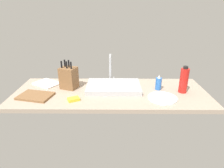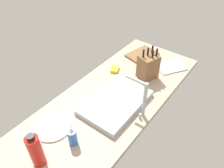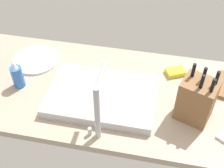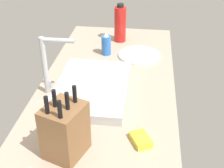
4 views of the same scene
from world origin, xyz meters
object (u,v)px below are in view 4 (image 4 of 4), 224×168
at_px(faucet, 48,61).
at_px(dinner_plate, 139,55).
at_px(water_bottle, 120,24).
at_px(sink_basin, 92,88).
at_px(soap_bottle, 106,44).
at_px(knife_block, 65,130).
at_px(dish_sponge, 141,139).

distance_m(faucet, dinner_plate, 0.60).
bearing_deg(water_bottle, dinner_plate, -147.07).
relative_size(sink_basin, soap_bottle, 3.51).
xyz_separation_m(knife_block, dinner_plate, (0.81, -0.22, -0.09)).
bearing_deg(soap_bottle, knife_block, 178.20).
height_order(sink_basin, water_bottle, water_bottle).
relative_size(sink_basin, dish_sponge, 5.36).
distance_m(faucet, soap_bottle, 0.49).
bearing_deg(dish_sponge, soap_bottle, 17.73).
bearing_deg(soap_bottle, dish_sponge, -162.27).
xyz_separation_m(faucet, soap_bottle, (0.43, -0.19, -0.10)).
distance_m(knife_block, dish_sponge, 0.28).
distance_m(faucet, water_bottle, 0.68).
bearing_deg(dinner_plate, soap_bottle, 88.83).
distance_m(knife_block, water_bottle, 1.01).
bearing_deg(soap_bottle, sink_basin, 178.64).
distance_m(soap_bottle, dish_sponge, 0.76).
bearing_deg(knife_block, dinner_plate, 4.96).
bearing_deg(sink_basin, soap_bottle, -1.36).
relative_size(knife_block, dish_sponge, 2.86).
bearing_deg(faucet, dish_sponge, -124.22).
bearing_deg(faucet, water_bottle, -21.62).
xyz_separation_m(knife_block, water_bottle, (1.01, -0.08, 0.01)).
height_order(knife_block, soap_bottle, knife_block).
xyz_separation_m(faucet, dinner_plate, (0.43, -0.38, -0.16)).
bearing_deg(soap_bottle, dinner_plate, -91.17).
xyz_separation_m(water_bottle, dish_sponge, (-0.92, -0.17, -0.10)).
xyz_separation_m(sink_basin, dish_sponge, (-0.32, -0.24, -0.01)).
height_order(soap_bottle, water_bottle, water_bottle).
height_order(soap_bottle, dish_sponge, soap_bottle).
height_order(water_bottle, dish_sponge, water_bottle).
height_order(faucet, knife_block, faucet).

